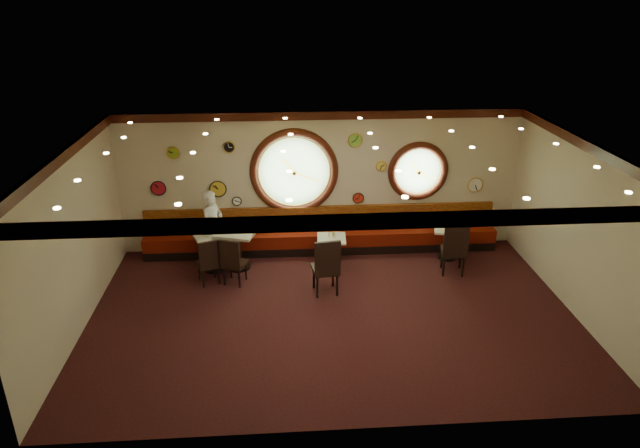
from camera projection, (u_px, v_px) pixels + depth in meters
The scene contains 49 objects.
floor at pixel (333, 314), 10.69m from camera, with size 9.00×6.00×0.00m, color black.
ceiling at pixel (334, 148), 9.44m from camera, with size 9.00×6.00×0.02m, color #B39632.
wall_back at pixel (321, 182), 12.82m from camera, with size 9.00×0.02×3.20m, color beige.
wall_front at pixel (355, 332), 7.31m from camera, with size 9.00×0.02×3.20m, color beige.
wall_left at pixel (72, 244), 9.77m from camera, with size 0.02×6.00×3.20m, color beige.
wall_right at pixel (579, 229), 10.36m from camera, with size 0.02×6.00×3.20m, color beige.
molding_back at pixel (321, 115), 12.18m from camera, with size 9.00×0.10×0.18m, color #39130A.
molding_front at pixel (358, 222), 6.76m from camera, with size 9.00×0.10×0.18m, color #39130A.
molding_left at pixel (60, 159), 9.18m from camera, with size 0.10×6.00×0.18m, color #39130A.
molding_right at pixel (592, 148), 9.77m from camera, with size 0.10×6.00×0.18m, color #39130A.
banquette_base at pixel (322, 247), 13.15m from camera, with size 8.00×0.55×0.20m, color black.
banquette_seat at pixel (322, 237), 13.05m from camera, with size 8.00×0.55×0.30m, color #5D1107.
banquette_back at pixel (321, 218), 13.09m from camera, with size 8.00×0.10×0.55m, color #600F07.
porthole_left_glass at pixel (294, 172), 12.68m from camera, with size 1.66×1.66×0.02m, color #7AAE68.
porthole_left_frame at pixel (294, 172), 12.66m from camera, with size 1.98×1.98×0.18m, color #39130A.
porthole_left_ring at pixel (294, 172), 12.63m from camera, with size 1.61×1.61×0.03m, color gold.
porthole_right_glass at pixel (418, 171), 12.88m from camera, with size 1.10×1.10×0.02m, color #7AAE68.
porthole_right_frame at pixel (418, 171), 12.87m from camera, with size 1.38×1.38×0.18m, color #39130A.
porthole_right_ring at pixel (418, 172), 12.84m from camera, with size 1.09×1.09×0.03m, color gold.
wall_clock_0 at pixel (218, 189), 12.67m from camera, with size 0.36×0.36×0.03m, color gold.
wall_clock_1 at pixel (158, 188), 12.56m from camera, with size 0.32×0.32×0.03m, color red.
wall_clock_2 at pixel (475, 185), 13.07m from camera, with size 0.34×0.34×0.03m, color white.
wall_clock_3 at pixel (237, 201), 12.81m from camera, with size 0.20×0.20×0.03m, color white.
wall_clock_4 at pixel (355, 140), 12.46m from camera, with size 0.30×0.30×0.03m, color #77BE3B.
wall_clock_5 at pixel (358, 198), 12.99m from camera, with size 0.24×0.24×0.03m, color red.
wall_clock_6 at pixel (229, 147), 12.32m from camera, with size 0.24×0.24×0.03m, color black.
wall_clock_7 at pixel (173, 153), 12.28m from camera, with size 0.26×0.26×0.03m, color #8BB624.
wall_clock_8 at pixel (381, 166), 12.73m from camera, with size 0.22×0.22×0.03m, color #F6DF52.
table_a at pixel (214, 249), 12.14m from camera, with size 0.94×0.94×0.79m.
table_b at pixel (238, 244), 12.21m from camera, with size 0.99×0.99×0.88m.
table_c at pixel (331, 248), 12.36m from camera, with size 0.65×0.65×0.67m.
table_d at pixel (449, 239), 12.69m from camera, with size 0.81×0.81×0.74m.
chair_a at pixel (209, 259), 11.53m from camera, with size 0.54×0.54×0.62m.
chair_b at pixel (232, 259), 11.50m from camera, with size 0.55×0.55×0.63m.
chair_c at pixel (327, 264), 11.09m from camera, with size 0.56×0.56×0.75m.
chair_d at pixel (455, 245), 11.87m from camera, with size 0.57×0.57×0.74m.
condiment_a_salt at pixel (208, 233), 12.06m from camera, with size 0.04×0.04×0.10m, color silver.
condiment_b_salt at pixel (234, 227), 12.12m from camera, with size 0.04×0.04×0.11m, color silver.
condiment_c_salt at pixel (329, 235), 12.28m from camera, with size 0.03×0.03×0.09m, color #B8B8BD.
condiment_d_salt at pixel (448, 225), 12.61m from camera, with size 0.04×0.04×0.11m, color silver.
condiment_a_pepper at pixel (215, 234), 12.02m from camera, with size 0.03×0.03×0.09m, color #B9B9BE.
condiment_b_pepper at pixel (238, 228), 12.08m from camera, with size 0.04×0.04×0.10m, color silver.
condiment_c_pepper at pixel (335, 236), 12.23m from camera, with size 0.03×0.03×0.09m, color silver.
condiment_d_pepper at pixel (451, 226), 12.56m from camera, with size 0.03×0.03×0.09m, color #BCBCC1.
condiment_a_bottle at pixel (215, 231), 12.05m from camera, with size 0.06×0.06×0.18m, color gold.
condiment_b_bottle at pixel (241, 225), 12.12m from camera, with size 0.05×0.05×0.16m, color gold.
condiment_c_bottle at pixel (333, 233), 12.29m from camera, with size 0.05×0.05×0.15m, color gold.
condiment_d_bottle at pixel (456, 223), 12.61m from camera, with size 0.05×0.05×0.17m, color gold.
waiter at pixel (213, 229), 12.21m from camera, with size 0.63×0.41×1.72m, color white.
Camera 1 is at (-0.90, -9.14, 5.73)m, focal length 32.00 mm.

